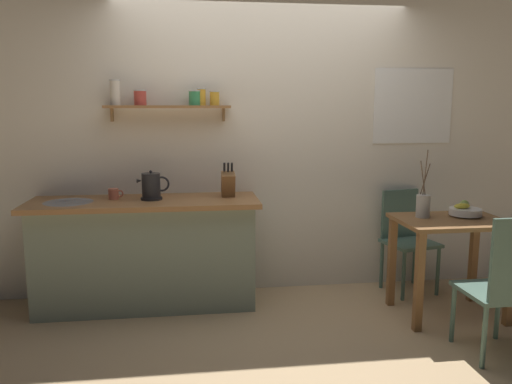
{
  "coord_description": "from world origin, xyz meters",
  "views": [
    {
      "loc": [
        -0.63,
        -3.76,
        1.62
      ],
      "look_at": [
        -0.1,
        0.25,
        0.95
      ],
      "focal_mm": 35.3,
      "sensor_mm": 36.0,
      "label": 1
    }
  ],
  "objects_px": {
    "dining_chair_far": "(406,235)",
    "fruit_bowl": "(465,211)",
    "twig_vase": "(423,205)",
    "dining_table": "(450,239)",
    "dining_chair_near": "(503,283)",
    "electric_kettle": "(152,187)",
    "knife_block": "(228,184)",
    "coffee_mug_by_sink": "(114,194)"
  },
  "relations": [
    {
      "from": "dining_chair_far",
      "to": "fruit_bowl",
      "type": "xyz_separation_m",
      "value": [
        0.24,
        -0.53,
        0.32
      ]
    },
    {
      "from": "dining_chair_far",
      "to": "twig_vase",
      "type": "bearing_deg",
      "value": -101.31
    },
    {
      "from": "dining_table",
      "to": "dining_chair_near",
      "type": "bearing_deg",
      "value": -91.96
    },
    {
      "from": "dining_table",
      "to": "fruit_bowl",
      "type": "relative_size",
      "value": 3.32
    },
    {
      "from": "fruit_bowl",
      "to": "electric_kettle",
      "type": "xyz_separation_m",
      "value": [
        -2.46,
        0.42,
        0.18
      ]
    },
    {
      "from": "fruit_bowl",
      "to": "electric_kettle",
      "type": "distance_m",
      "value": 2.5
    },
    {
      "from": "dining_chair_near",
      "to": "dining_chair_far",
      "type": "height_order",
      "value": "dining_chair_near"
    },
    {
      "from": "dining_chair_near",
      "to": "knife_block",
      "type": "distance_m",
      "value": 2.15
    },
    {
      "from": "dining_chair_near",
      "to": "twig_vase",
      "type": "xyz_separation_m",
      "value": [
        -0.17,
        0.82,
        0.35
      ]
    },
    {
      "from": "dining_table",
      "to": "electric_kettle",
      "type": "distance_m",
      "value": 2.39
    },
    {
      "from": "dining_table",
      "to": "dining_chair_near",
      "type": "distance_m",
      "value": 0.73
    },
    {
      "from": "dining_table",
      "to": "twig_vase",
      "type": "relative_size",
      "value": 1.54
    },
    {
      "from": "dining_chair_near",
      "to": "coffee_mug_by_sink",
      "type": "height_order",
      "value": "coffee_mug_by_sink"
    },
    {
      "from": "dining_chair_far",
      "to": "twig_vase",
      "type": "relative_size",
      "value": 1.69
    },
    {
      "from": "fruit_bowl",
      "to": "twig_vase",
      "type": "xyz_separation_m",
      "value": [
        -0.35,
        0.01,
        0.05
      ]
    },
    {
      "from": "fruit_bowl",
      "to": "dining_table",
      "type": "bearing_deg",
      "value": -152.81
    },
    {
      "from": "dining_table",
      "to": "twig_vase",
      "type": "xyz_separation_m",
      "value": [
        -0.19,
        0.09,
        0.26
      ]
    },
    {
      "from": "electric_kettle",
      "to": "twig_vase",
      "type": "bearing_deg",
      "value": -10.98
    },
    {
      "from": "dining_table",
      "to": "coffee_mug_by_sink",
      "type": "height_order",
      "value": "coffee_mug_by_sink"
    },
    {
      "from": "dining_chair_near",
      "to": "twig_vase",
      "type": "height_order",
      "value": "twig_vase"
    },
    {
      "from": "electric_kettle",
      "to": "fruit_bowl",
      "type": "bearing_deg",
      "value": -9.76
    },
    {
      "from": "fruit_bowl",
      "to": "knife_block",
      "type": "xyz_separation_m",
      "value": [
        -1.84,
        0.47,
        0.18
      ]
    },
    {
      "from": "dining_table",
      "to": "dining_chair_far",
      "type": "distance_m",
      "value": 0.62
    },
    {
      "from": "dining_chair_near",
      "to": "twig_vase",
      "type": "bearing_deg",
      "value": 101.69
    },
    {
      "from": "twig_vase",
      "to": "electric_kettle",
      "type": "distance_m",
      "value": 2.16
    },
    {
      "from": "coffee_mug_by_sink",
      "to": "twig_vase",
      "type": "bearing_deg",
      "value": -10.94
    },
    {
      "from": "knife_block",
      "to": "electric_kettle",
      "type": "bearing_deg",
      "value": -175.71
    },
    {
      "from": "knife_block",
      "to": "fruit_bowl",
      "type": "bearing_deg",
      "value": -14.33
    },
    {
      "from": "dining_chair_near",
      "to": "electric_kettle",
      "type": "height_order",
      "value": "electric_kettle"
    },
    {
      "from": "twig_vase",
      "to": "fruit_bowl",
      "type": "bearing_deg",
      "value": -2.2
    },
    {
      "from": "dining_table",
      "to": "coffee_mug_by_sink",
      "type": "bearing_deg",
      "value": 167.93
    },
    {
      "from": "twig_vase",
      "to": "dining_table",
      "type": "bearing_deg",
      "value": -25.13
    },
    {
      "from": "dining_chair_near",
      "to": "knife_block",
      "type": "bearing_deg",
      "value": 142.51
    },
    {
      "from": "dining_table",
      "to": "dining_chair_far",
      "type": "xyz_separation_m",
      "value": [
        -0.09,
        0.6,
        -0.11
      ]
    },
    {
      "from": "dining_chair_far",
      "to": "electric_kettle",
      "type": "relative_size",
      "value": 3.47
    },
    {
      "from": "dining_table",
      "to": "knife_block",
      "type": "height_order",
      "value": "knife_block"
    },
    {
      "from": "dining_chair_near",
      "to": "knife_block",
      "type": "xyz_separation_m",
      "value": [
        -1.66,
        1.27,
        0.49
      ]
    },
    {
      "from": "dining_chair_near",
      "to": "dining_chair_far",
      "type": "bearing_deg",
      "value": 92.88
    },
    {
      "from": "fruit_bowl",
      "to": "knife_block",
      "type": "height_order",
      "value": "knife_block"
    },
    {
      "from": "fruit_bowl",
      "to": "coffee_mug_by_sink",
      "type": "xyz_separation_m",
      "value": [
        -2.76,
        0.48,
        0.12
      ]
    },
    {
      "from": "twig_vase",
      "to": "coffee_mug_by_sink",
      "type": "distance_m",
      "value": 2.46
    },
    {
      "from": "dining_table",
      "to": "electric_kettle",
      "type": "bearing_deg",
      "value": 167.75
    }
  ]
}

